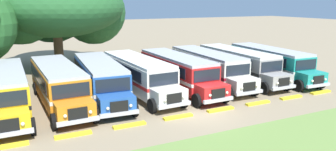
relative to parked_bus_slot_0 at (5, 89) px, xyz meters
name	(u,v)px	position (x,y,z in m)	size (l,w,h in m)	color
ground_plane	(199,114)	(11.32, -5.91, -1.58)	(220.00, 220.00, 0.00)	#937F60
parked_bus_slot_0	(5,89)	(0.00, 0.00, 0.00)	(2.82, 10.86, 2.82)	yellow
parked_bus_slot_1	(58,83)	(3.37, 0.28, 0.00)	(3.10, 10.89, 2.82)	orange
parked_bus_slot_2	(100,78)	(6.41, 0.45, 0.00)	(3.18, 10.91, 2.82)	#23519E
parked_bus_slot_3	(138,74)	(9.51, 0.48, 0.00)	(3.16, 10.90, 2.82)	silver
parked_bus_slot_4	(178,71)	(12.89, 0.17, 0.00)	(2.88, 10.86, 2.82)	red
parked_bus_slot_5	(208,66)	(16.21, 0.69, 0.00)	(2.83, 10.86, 2.82)	silver
parked_bus_slot_6	(238,63)	(19.49, 0.63, 0.00)	(2.68, 10.84, 2.82)	#9E9993
parked_bus_slot_7	(271,62)	(22.81, -0.05, 0.00)	(3.14, 10.90, 2.82)	teal
curb_wheelstop_0	(8,146)	(-0.01, -6.00, -1.51)	(2.00, 0.36, 0.15)	yellow
curb_wheelstop_1	(73,135)	(3.23, -6.00, -1.51)	(2.00, 0.36, 0.15)	yellow
curb_wheelstop_2	(129,125)	(6.46, -6.00, -1.51)	(2.00, 0.36, 0.15)	yellow
curb_wheelstop_3	(178,117)	(9.70, -6.00, -1.51)	(2.00, 0.36, 0.15)	yellow
curb_wheelstop_4	(220,109)	(12.94, -6.00, -1.51)	(2.00, 0.36, 0.15)	yellow
curb_wheelstop_5	(258,103)	(16.18, -6.00, -1.51)	(2.00, 0.36, 0.15)	yellow
curb_wheelstop_6	(291,97)	(19.41, -6.00, -1.51)	(2.00, 0.36, 0.15)	yellow
curb_wheelstop_7	(321,92)	(22.65, -6.00, -1.51)	(2.00, 0.36, 0.15)	yellow
broad_shade_tree	(55,7)	(5.29, 14.39, 5.03)	(15.28, 15.72, 11.65)	brown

